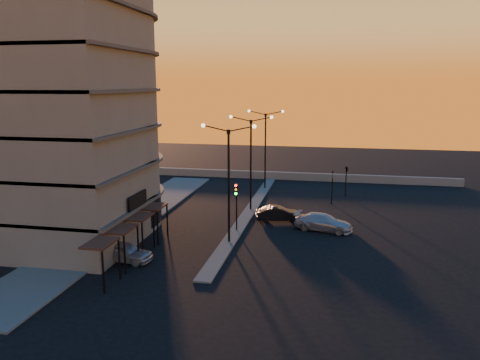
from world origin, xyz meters
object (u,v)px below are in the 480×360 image
streetlamp_mid (251,155)px  car_hatchback (124,252)px  car_sedan (278,214)px  car_wagon (323,222)px  traffic_light_main (236,199)px

streetlamp_mid → car_hatchback: bearing=-112.9°
car_sedan → car_wagon: 4.67m
car_sedan → streetlamp_mid: bearing=30.9°
streetlamp_mid → traffic_light_main: 7.62m
traffic_light_main → car_sedan: traffic_light_main is taller
streetlamp_mid → car_wagon: (7.35, -5.29, -4.87)m
traffic_light_main → car_wagon: (7.35, 1.84, -2.16)m
streetlamp_mid → traffic_light_main: bearing=-90.0°
traffic_light_main → car_sedan: 5.50m
traffic_light_main → car_hatchback: traffic_light_main is taller
car_hatchback → car_wagon: 17.16m
streetlamp_mid → car_sedan: (3.17, -3.21, -4.91)m
car_sedan → car_wagon: size_ratio=0.83×
streetlamp_mid → car_sedan: bearing=-45.4°
streetlamp_mid → car_hatchback: size_ratio=2.29×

